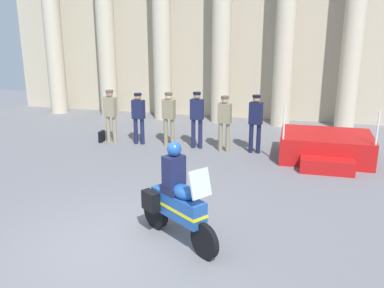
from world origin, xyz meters
name	(u,v)px	position (x,y,z in m)	size (l,w,h in m)	color
ground_plane	(115,248)	(0.00, 0.00, 0.00)	(28.00, 28.00, 0.00)	slate
colonnade_backdrop	(195,8)	(-0.94, 10.30, 4.19)	(15.50, 1.55, 8.08)	#B6AB91
reviewing_stand	(326,148)	(3.91, 5.93, 0.36)	(2.52, 2.29, 1.65)	#B71414
officer_in_row_0	(110,112)	(-2.70, 6.12, 1.01)	(0.41, 0.27, 1.71)	gray
officer_in_row_1	(138,114)	(-1.79, 6.20, 0.97)	(0.41, 0.27, 1.64)	#191E42
officer_in_row_2	(169,115)	(-0.81, 6.26, 1.00)	(0.41, 0.27, 1.69)	#847A5B
officer_in_row_3	(197,115)	(0.10, 6.20, 1.04)	(0.41, 0.27, 1.75)	#191E42
officer_in_row_4	(224,119)	(0.97, 6.07, 1.00)	(0.41, 0.27, 1.69)	#847A5B
officer_in_row_5	(256,119)	(1.89, 6.14, 1.03)	(0.41, 0.27, 1.75)	#141938
motorcycle_with_rider	(176,201)	(1.01, 0.53, 0.79)	(1.74, 1.36, 1.90)	black
briefcase_on_ground	(102,136)	(-3.06, 6.13, 0.18)	(0.10, 0.32, 0.36)	black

